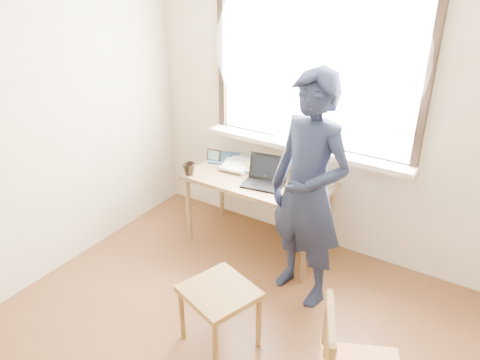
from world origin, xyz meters
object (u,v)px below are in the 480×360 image
Objects in this scene: desk at (259,186)px; mug_dark at (189,169)px; mug_white at (254,165)px; person at (308,192)px; laptop at (265,177)px; work_chair at (219,298)px.

mug_dark reaches higher than desk.
person is (0.76, -0.52, 0.17)m from mug_white.
laptop is at bearing 163.25° from person.
person reaches higher than mug_white.
mug_white is at bearing 140.86° from laptop.
desk is 3.33× the size of laptop.
mug_dark is (-0.43, -0.39, 0.01)m from mug_white.
mug_white is at bearing 133.34° from desk.
laptop is 0.68m from mug_dark.
mug_white is at bearing 161.20° from person.
mug_dark is 0.21× the size of work_chair.
mug_dark is at bearing -137.77° from mug_white.
work_chair is at bearing -44.03° from mug_dark.
mug_dark is (-0.64, -0.22, -0.00)m from laptop.
person is at bearing -6.18° from mug_dark.
desk is 0.78m from person.
work_chair is 0.31× the size of person.
mug_white is 1.44m from work_chair.
person is at bearing -31.05° from desk.
work_chair is at bearing -71.70° from desk.
laptop is 0.28m from mug_white.
laptop is 3.22× the size of mug_white.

